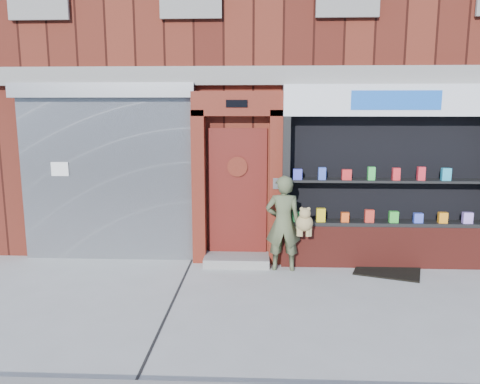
{
  "coord_description": "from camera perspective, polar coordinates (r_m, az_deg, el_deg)",
  "views": [
    {
      "loc": [
        -0.36,
        -5.93,
        2.6
      ],
      "look_at": [
        -0.67,
        1.0,
        1.38
      ],
      "focal_mm": 35.0,
      "sensor_mm": 36.0,
      "label": 1
    }
  ],
  "objects": [
    {
      "name": "ground",
      "position": [
        6.49,
        5.65,
        -13.7
      ],
      "size": [
        80.0,
        80.0,
        0.0
      ],
      "primitive_type": "plane",
      "color": "#9E9E99",
      "rests_on": "ground"
    },
    {
      "name": "building",
      "position": [
        12.01,
        4.42,
        16.64
      ],
      "size": [
        12.0,
        8.16,
        8.0
      ],
      "color": "#4A1810",
      "rests_on": "ground"
    },
    {
      "name": "shutter_bay",
      "position": [
        8.34,
        -15.98,
        3.53
      ],
      "size": [
        3.1,
        0.3,
        3.04
      ],
      "color": "gray",
      "rests_on": "ground"
    },
    {
      "name": "red_door_bay",
      "position": [
        7.89,
        -0.33,
        1.65
      ],
      "size": [
        1.52,
        0.58,
        2.9
      ],
      "color": "#5D1A10",
      "rests_on": "ground"
    },
    {
      "name": "pharmacy_bay",
      "position": [
        8.12,
        17.54,
        0.82
      ],
      "size": [
        3.5,
        0.41,
        3.0
      ],
      "color": "maroon",
      "rests_on": "ground"
    },
    {
      "name": "woman",
      "position": [
        7.63,
        5.48,
        -3.79
      ],
      "size": [
        0.75,
        0.46,
        1.57
      ],
      "color": "#4E5739",
      "rests_on": "ground"
    },
    {
      "name": "doormat",
      "position": [
        8.08,
        17.5,
        -9.18
      ],
      "size": [
        1.18,
        1.0,
        0.03
      ],
      "primitive_type": "cube",
      "rotation": [
        0.0,
        0.0,
        -0.33
      ],
      "color": "black",
      "rests_on": "ground"
    }
  ]
}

